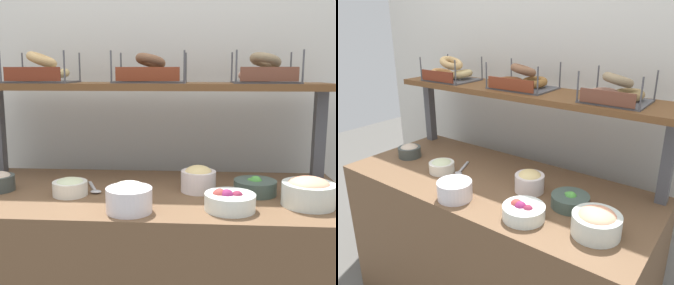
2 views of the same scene
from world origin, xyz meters
TOP-DOWN VIEW (x-y plane):
  - back_wall at (0.00, 0.55)m, footprint 2.82×0.06m
  - shelf_riser_right at (0.75, 0.27)m, footprint 0.05×0.05m
  - upper_shelf at (0.00, 0.27)m, footprint 1.58×0.32m
  - bowl_lox_spread at (0.60, -0.14)m, footprint 0.19×0.19m
  - bowl_cream_cheese at (-0.03, -0.25)m, footprint 0.16×0.16m
  - bowl_scallion_spread at (-0.30, -0.08)m, footprint 0.14×0.14m
  - bowl_egg_salad at (0.21, 0.01)m, footprint 0.14×0.14m
  - bowl_beet_salad at (0.31, -0.21)m, footprint 0.18×0.18m
  - bowl_veggie_mix at (0.43, -0.01)m, footprint 0.17×0.17m
  - serving_spoon_near_plate at (-0.22, -0.01)m, footprint 0.09×0.17m
  - bagel_basket_sesame at (-0.52, 0.25)m, footprint 0.29×0.25m
  - bagel_basket_cinnamon_raisin at (-0.02, 0.28)m, footprint 0.33×0.24m
  - bagel_basket_everything at (0.49, 0.26)m, footprint 0.28×0.26m

SIDE VIEW (x-z plane):
  - serving_spoon_near_plate at x=-0.22m, z-range 0.85..0.86m
  - bowl_veggie_mix at x=0.43m, z-range 0.85..0.92m
  - bowl_beet_salad at x=0.31m, z-range 0.84..0.92m
  - bowl_scallion_spread at x=-0.30m, z-range 0.85..0.92m
  - bowl_egg_salad at x=0.21m, z-range 0.85..0.96m
  - bowl_lox_spread at x=0.60m, z-range 0.85..0.96m
  - bowl_cream_cheese at x=-0.03m, z-range 0.85..0.96m
  - shelf_riser_right at x=0.75m, z-range 0.85..1.25m
  - back_wall at x=0.00m, z-range 0.00..2.40m
  - upper_shelf at x=0.00m, z-range 1.25..1.28m
  - bagel_basket_cinnamon_raisin at x=-0.02m, z-range 1.25..1.39m
  - bagel_basket_everything at x=0.49m, z-range 1.26..1.40m
  - bagel_basket_sesame at x=-0.52m, z-range 1.26..1.40m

